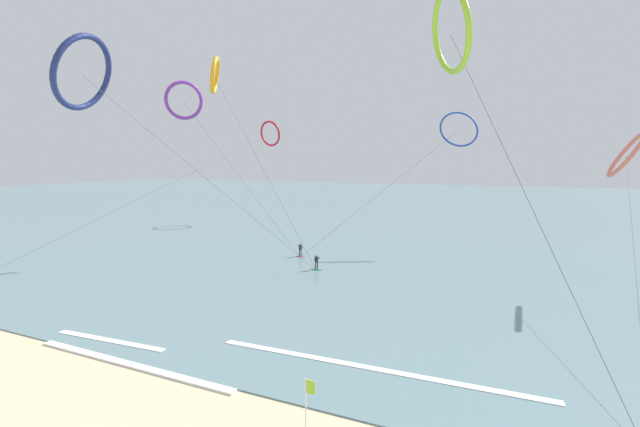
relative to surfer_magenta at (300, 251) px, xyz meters
The scene contains 14 objects.
sea_water 71.95m from the surfer_magenta, 83.24° to the left, with size 400.00×200.00×0.08m, color slate.
surfer_magenta is the anchor object (origin of this frame).
surfer_emerald 6.62m from the surfer_magenta, 48.70° to the right, with size 1.40×0.66×1.70m.
kite_navy 30.50m from the surfer_magenta, 99.04° to the right, with size 10.10×22.95×20.24m.
kite_violet 23.06m from the surfer_magenta, 161.76° to the right, with size 15.08×6.59×21.43m.
kite_crimson 36.48m from the surfer_magenta, 126.18° to the left, with size 5.23×54.54×19.62m.
kite_amber 22.31m from the surfer_magenta, 118.27° to the right, with size 10.81×6.26×22.38m.
kite_coral 34.31m from the surfer_magenta, ahead, with size 5.51×27.97×14.46m.
kite_lime 34.82m from the surfer_magenta, 49.45° to the right, with size 10.17×5.78×20.31m.
kite_cobalt 26.51m from the surfer_magenta, 39.08° to the left, with size 19.76×15.91×18.47m.
beach_flag 34.23m from the surfer_magenta, 63.53° to the right, with size 0.47×0.06×2.77m.
wave_crest_near 28.95m from the surfer_magenta, 84.15° to the right, with size 14.66×0.50×0.12m, color white.
wave_crest_mid 26.96m from the surfer_magenta, 91.80° to the right, with size 8.67×0.50×0.12m, color white.
wave_crest_far 28.64m from the surfer_magenta, 55.97° to the right, with size 19.27×0.50×0.12m, color white.
Camera 1 is at (13.76, -8.56, 11.80)m, focal length 23.51 mm.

